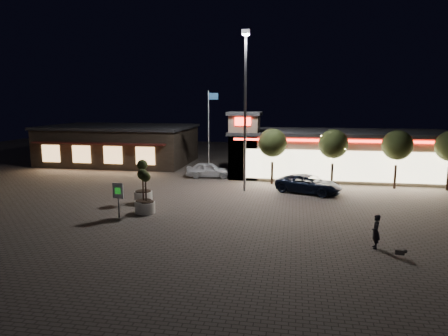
% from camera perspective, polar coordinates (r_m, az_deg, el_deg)
% --- Properties ---
extents(ground, '(90.00, 90.00, 0.00)m').
position_cam_1_polar(ground, '(24.73, -4.07, -7.14)').
color(ground, '#635850').
rests_on(ground, ground).
extents(retail_building, '(20.40, 8.40, 6.10)m').
position_cam_1_polar(retail_building, '(39.24, 15.39, 2.08)').
color(retail_building, gray).
rests_on(retail_building, ground).
extents(restaurant_building, '(16.40, 11.00, 4.30)m').
position_cam_1_polar(restaurant_building, '(47.56, -14.64, 3.32)').
color(restaurant_building, '#382D23').
rests_on(restaurant_building, ground).
extents(floodlight_pole, '(0.60, 0.40, 12.38)m').
position_cam_1_polar(floodlight_pole, '(31.19, 3.05, 9.42)').
color(floodlight_pole, gray).
rests_on(floodlight_pole, ground).
extents(flagpole, '(0.95, 0.10, 8.00)m').
position_cam_1_polar(flagpole, '(36.85, -2.07, 5.92)').
color(flagpole, white).
rests_on(flagpole, ground).
extents(string_tree_a, '(2.42, 2.42, 4.79)m').
position_cam_1_polar(string_tree_a, '(34.18, 6.96, 3.57)').
color(string_tree_a, '#332319').
rests_on(string_tree_a, ground).
extents(string_tree_b, '(2.42, 2.42, 4.79)m').
position_cam_1_polar(string_tree_b, '(34.27, 15.35, 3.31)').
color(string_tree_b, '#332319').
rests_on(string_tree_b, ground).
extents(string_tree_c, '(2.42, 2.42, 4.79)m').
position_cam_1_polar(string_tree_c, '(35.08, 23.52, 3.00)').
color(string_tree_c, '#332319').
rests_on(string_tree_c, ground).
extents(pickup_truck, '(5.57, 4.03, 1.41)m').
position_cam_1_polar(pickup_truck, '(31.77, 12.00, -2.25)').
color(pickup_truck, black).
rests_on(pickup_truck, ground).
extents(white_sedan, '(4.42, 2.29, 1.44)m').
position_cam_1_polar(white_sedan, '(37.32, -2.18, -0.27)').
color(white_sedan, silver).
rests_on(white_sedan, ground).
extents(pedestrian, '(0.41, 0.61, 1.67)m').
position_cam_1_polar(pedestrian, '(20.95, 20.86, -8.49)').
color(pedestrian, black).
rests_on(pedestrian, ground).
extents(dog, '(0.53, 0.21, 0.28)m').
position_cam_1_polar(dog, '(20.35, 24.04, -10.90)').
color(dog, '#59514C').
rests_on(dog, ground).
extents(planter_left, '(1.26, 1.26, 3.09)m').
position_cam_1_polar(planter_left, '(28.47, -11.48, -3.08)').
color(planter_left, silver).
rests_on(planter_left, ground).
extents(planter_mid, '(1.16, 1.16, 2.85)m').
position_cam_1_polar(planter_mid, '(26.12, -11.43, -4.40)').
color(planter_mid, silver).
rests_on(planter_mid, ground).
extents(planter_right, '(1.10, 1.10, 2.69)m').
position_cam_1_polar(planter_right, '(25.95, -11.05, -4.59)').
color(planter_right, silver).
rests_on(planter_right, ground).
extents(valet_sign, '(0.72, 0.18, 2.20)m').
position_cam_1_polar(valet_sign, '(25.09, -14.90, -3.57)').
color(valet_sign, gray).
rests_on(valet_sign, ground).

